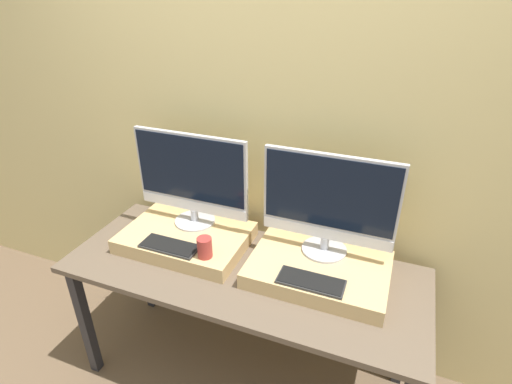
# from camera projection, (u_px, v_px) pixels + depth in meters

# --- Properties ---
(wall_back) EXTENTS (8.00, 0.04, 2.60)m
(wall_back) POSITION_uv_depth(u_px,v_px,m) (272.00, 135.00, 2.01)
(wall_back) COLOR #DBC684
(wall_back) RESTS_ON ground_plane
(workbench) EXTENTS (1.74, 0.68, 0.76)m
(workbench) POSITION_uv_depth(u_px,v_px,m) (243.00, 281.00, 1.97)
(workbench) COLOR brown
(workbench) RESTS_ON ground_plane
(wooden_riser_left) EXTENTS (0.64, 0.44, 0.08)m
(wooden_riser_left) POSITION_uv_depth(u_px,v_px,m) (186.00, 238.00, 2.09)
(wooden_riser_left) COLOR tan
(wooden_riser_left) RESTS_ON workbench
(monitor_left) EXTENTS (0.62, 0.22, 0.50)m
(monitor_left) POSITION_uv_depth(u_px,v_px,m) (191.00, 178.00, 2.03)
(monitor_left) COLOR #B2B2B7
(monitor_left) RESTS_ON wooden_riser_left
(keyboard_left) EXTENTS (0.29, 0.12, 0.01)m
(keyboard_left) POSITION_uv_depth(u_px,v_px,m) (170.00, 246.00, 1.95)
(keyboard_left) COLOR #2D2D2D
(keyboard_left) RESTS_ON wooden_riser_left
(mug) EXTENTS (0.07, 0.07, 0.10)m
(mug) POSITION_uv_depth(u_px,v_px,m) (205.00, 247.00, 1.86)
(mug) COLOR #9E332D
(mug) RESTS_ON wooden_riser_left
(wooden_riser_right) EXTENTS (0.64, 0.44, 0.08)m
(wooden_riser_right) POSITION_uv_depth(u_px,v_px,m) (318.00, 269.00, 1.86)
(wooden_riser_right) COLOR tan
(wooden_riser_right) RESTS_ON workbench
(monitor_right) EXTENTS (0.62, 0.22, 0.50)m
(monitor_right) POSITION_uv_depth(u_px,v_px,m) (329.00, 203.00, 1.80)
(monitor_right) COLOR #B2B2B7
(monitor_right) RESTS_ON wooden_riser_right
(keyboard_right) EXTENTS (0.29, 0.12, 0.01)m
(keyboard_right) POSITION_uv_depth(u_px,v_px,m) (311.00, 281.00, 1.72)
(keyboard_right) COLOR #2D2D2D
(keyboard_right) RESTS_ON wooden_riser_right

